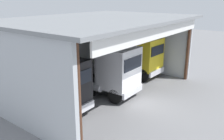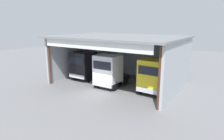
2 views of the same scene
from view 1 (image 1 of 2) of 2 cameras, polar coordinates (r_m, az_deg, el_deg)
name	(u,v)px [view 1 (image 1 of 2)]	position (r m, az deg, el deg)	size (l,w,h in m)	color
ground_plane	(151,105)	(16.07, 9.35, -8.37)	(80.00, 80.00, 0.00)	slate
workshop_shed	(88,40)	(17.97, -5.77, 7.13)	(13.99, 10.02, 5.47)	#ADB2B7
truck_black_yard_outside	(59,86)	(14.43, -12.56, -3.77)	(2.65, 5.33, 3.54)	black
truck_white_right_bay	(116,71)	(16.67, 1.08, -0.32)	(2.71, 4.41, 3.57)	white
truck_yellow_center_right_bay	(144,57)	(20.93, 7.58, 3.09)	(2.67, 4.22, 3.48)	yellow
oil_drum	(49,83)	(19.08, -14.92, -3.03)	(0.58, 0.58, 0.93)	#B21E19
tool_cart	(48,83)	(18.94, -15.13, -3.10)	(0.90, 0.60, 1.00)	#1E59A5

